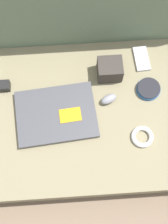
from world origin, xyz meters
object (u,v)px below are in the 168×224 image
charger_brick (4,86)px  phone_black (142,59)px  camera_pouch (110,69)px  laptop (56,115)px  computer_mouse (109,99)px  speaker_puck (149,89)px

charger_brick → phone_black: bearing=9.1°
camera_pouch → phone_black: bearing=21.9°
laptop → computer_mouse: computer_mouse is taller
laptop → charger_brick: (-0.22, 0.15, 0.01)m
phone_black → camera_pouch: size_ratio=1.17×
laptop → speaker_puck: 0.41m
speaker_puck → charger_brick: bearing=175.2°
computer_mouse → camera_pouch: (0.01, 0.13, 0.03)m
laptop → phone_black: (0.39, 0.24, -0.01)m
computer_mouse → charger_brick: size_ratio=1.61×
computer_mouse → camera_pouch: 0.13m
computer_mouse → camera_pouch: bearing=60.0°
charger_brick → speaker_puck: bearing=-4.8°
laptop → camera_pouch: size_ratio=3.35×
laptop → phone_black: 0.46m
speaker_puck → camera_pouch: bearing=151.5°
speaker_puck → phone_black: 0.15m
phone_black → computer_mouse: bearing=-135.2°
charger_brick → computer_mouse: bearing=-11.5°
computer_mouse → charger_brick: same height
charger_brick → laptop: bearing=-33.6°
camera_pouch → charger_brick: 0.46m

